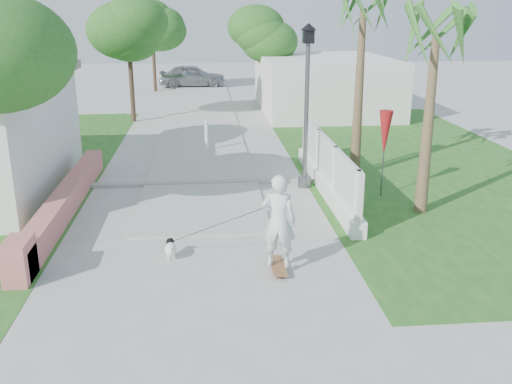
{
  "coord_description": "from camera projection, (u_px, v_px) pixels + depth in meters",
  "views": [
    {
      "loc": [
        0.14,
        -9.66,
        4.76
      ],
      "look_at": [
        1.18,
        1.72,
        1.1
      ],
      "focal_mm": 40.0,
      "sensor_mm": 36.0,
      "label": 1
    }
  ],
  "objects": [
    {
      "name": "skateboarder",
      "position": [
        231.0,
        225.0,
        10.95
      ],
      "size": [
        2.44,
        1.44,
        1.91
      ],
      "rotation": [
        0.0,
        0.0,
        2.84
      ],
      "color": "brown",
      "rests_on": "ground"
    },
    {
      "name": "pink_wall",
      "position": [
        62.0,
        205.0,
        13.59
      ],
      "size": [
        0.45,
        8.2,
        0.8
      ],
      "color": "#BD7060",
      "rests_on": "ground"
    },
    {
      "name": "tree_path_right",
      "position": [
        263.0,
        36.0,
        28.76
      ],
      "size": [
        3.0,
        3.0,
        4.79
      ],
      "color": "#4C3826",
      "rests_on": "ground"
    },
    {
      "name": "tree_left_mid",
      "position": [
        15.0,
        54.0,
        17.1
      ],
      "size": [
        3.2,
        3.2,
        4.85
      ],
      "color": "#4C3826",
      "rests_on": "ground"
    },
    {
      "name": "street_lamp",
      "position": [
        307.0,
        101.0,
        15.33
      ],
      "size": [
        0.44,
        0.44,
        4.44
      ],
      "color": "#59595E",
      "rests_on": "ground"
    },
    {
      "name": "tree_path_far",
      "position": [
        152.0,
        26.0,
        33.83
      ],
      "size": [
        3.2,
        3.2,
        5.17
      ],
      "color": "#4C3826",
      "rests_on": "ground"
    },
    {
      "name": "ground",
      "position": [
        201.0,
        278.0,
        10.6
      ],
      "size": [
        90.0,
        90.0,
        0.0
      ],
      "primitive_type": "plane",
      "color": "#B7B7B2",
      "rests_on": "ground"
    },
    {
      "name": "curb",
      "position": [
        201.0,
        183.0,
        16.27
      ],
      "size": [
        6.5,
        0.25,
        0.1
      ],
      "primitive_type": "cube",
      "color": "#999993",
      "rests_on": "ground"
    },
    {
      "name": "tree_path_left",
      "position": [
        129.0,
        33.0,
        24.33
      ],
      "size": [
        3.4,
        3.4,
        5.23
      ],
      "color": "#4C3826",
      "rests_on": "ground"
    },
    {
      "name": "path_strip",
      "position": [
        201.0,
        105.0,
        29.56
      ],
      "size": [
        3.2,
        36.0,
        0.06
      ],
      "primitive_type": "cube",
      "color": "#B7B7B2",
      "rests_on": "ground"
    },
    {
      "name": "palm_near",
      "position": [
        435.0,
        47.0,
        12.9
      ],
      "size": [
        1.8,
        1.8,
        4.7
      ],
      "color": "brown",
      "rests_on": "ground"
    },
    {
      "name": "palm_far",
      "position": [
        363.0,
        20.0,
        15.8
      ],
      "size": [
        1.8,
        1.8,
        5.3
      ],
      "color": "brown",
      "rests_on": "ground"
    },
    {
      "name": "parked_car",
      "position": [
        192.0,
        76.0,
        36.69
      ],
      "size": [
        4.21,
        1.71,
        1.43
      ],
      "primitive_type": "imported",
      "rotation": [
        0.0,
        0.0,
        1.57
      ],
      "color": "#A0A3A8",
      "rests_on": "ground"
    },
    {
      "name": "dog",
      "position": [
        171.0,
        248.0,
        11.42
      ],
      "size": [
        0.29,
        0.55,
        0.38
      ],
      "rotation": [
        0.0,
        0.0,
        0.11
      ],
      "color": "white",
      "rests_on": "ground"
    },
    {
      "name": "patio_umbrella",
      "position": [
        385.0,
        134.0,
        14.77
      ],
      "size": [
        0.36,
        0.36,
        2.3
      ],
      "color": "#59595E",
      "rests_on": "ground"
    },
    {
      "name": "lattice_fence",
      "position": [
        326.0,
        173.0,
        15.47
      ],
      "size": [
        0.35,
        7.0,
        1.5
      ],
      "color": "white",
      "rests_on": "ground"
    },
    {
      "name": "grass_right",
      "position": [
        414.0,
        161.0,
        18.79
      ],
      "size": [
        8.0,
        20.0,
        0.01
      ],
      "primitive_type": "cube",
      "color": "#225C1D",
      "rests_on": "ground"
    },
    {
      "name": "building_right",
      "position": [
        324.0,
        84.0,
        27.8
      ],
      "size": [
        6.0,
        8.0,
        2.6
      ],
      "primitive_type": "cube",
      "color": "silver",
      "rests_on": "ground"
    },
    {
      "name": "bollard",
      "position": [
        206.0,
        135.0,
        19.92
      ],
      "size": [
        0.14,
        0.14,
        1.09
      ],
      "color": "white",
      "rests_on": "ground"
    }
  ]
}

